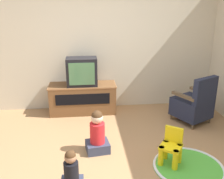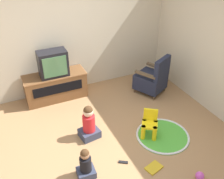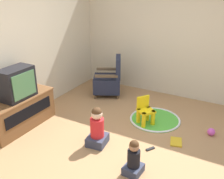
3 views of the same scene
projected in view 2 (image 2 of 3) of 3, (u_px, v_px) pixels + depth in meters
The scene contains 12 objects.
ground_plane at pixel (112, 147), 4.42m from camera, with size 30.00×30.00×0.00m, color #9E754C.
wall_back at pixel (52, 36), 5.34m from camera, with size 5.35×0.12×2.55m.
tv_cabinet at pixel (56, 86), 5.56m from camera, with size 1.29×0.49×0.57m.
television at pixel (53, 64), 5.25m from camera, with size 0.57×0.35×0.53m.
black_armchair at pixel (152, 79), 5.73m from camera, with size 0.76×0.78×0.89m.
yellow_kid_chair at pixel (149, 126), 4.57m from camera, with size 0.37×0.37×0.51m.
play_mat at pixel (163, 135), 4.66m from camera, with size 0.95×0.95×0.04m.
child_watching_left at pixel (86, 165), 3.81m from camera, with size 0.28×0.25×0.52m.
child_watching_center at pixel (89, 124), 4.51m from camera, with size 0.37×0.33×0.65m.
toy_ball at pixel (200, 176), 3.83m from camera, with size 0.13×0.13×0.13m.
book at pixel (154, 168), 4.04m from camera, with size 0.30×0.24×0.02m.
remote_control at pixel (123, 162), 4.13m from camera, with size 0.15×0.12×0.02m.
Camera 2 is at (-1.35, -2.95, 3.16)m, focal length 42.00 mm.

